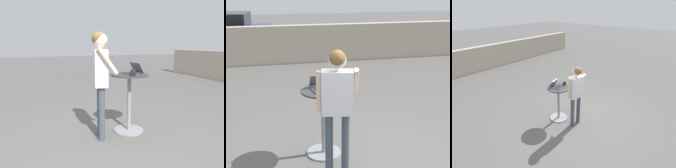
# 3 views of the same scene
# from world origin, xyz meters

# --- Properties ---
(ground_plane) EXTENTS (50.00, 50.00, 0.00)m
(ground_plane) POSITION_xyz_m (0.00, 0.00, 0.00)
(ground_plane) COLOR #5B5956
(cafe_table) EXTENTS (0.67, 0.67, 1.06)m
(cafe_table) POSITION_xyz_m (-0.48, 0.53, 0.62)
(cafe_table) COLOR gray
(cafe_table) RESTS_ON ground_plane
(laptop) EXTENTS (0.35, 0.38, 0.20)m
(laptop) POSITION_xyz_m (-0.49, 0.57, 1.10)
(laptop) COLOR #515156
(laptop) RESTS_ON cafe_table
(coffee_mug) EXTENTS (0.13, 0.09, 0.11)m
(coffee_mug) POSITION_xyz_m (-0.25, 0.49, 1.11)
(coffee_mug) COLOR #232328
(coffee_mug) RESTS_ON cafe_table
(standing_person) EXTENTS (0.59, 0.35, 1.78)m
(standing_person) POSITION_xyz_m (-0.39, -0.03, 1.15)
(standing_person) COLOR #424C56
(standing_person) RESTS_ON ground_plane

